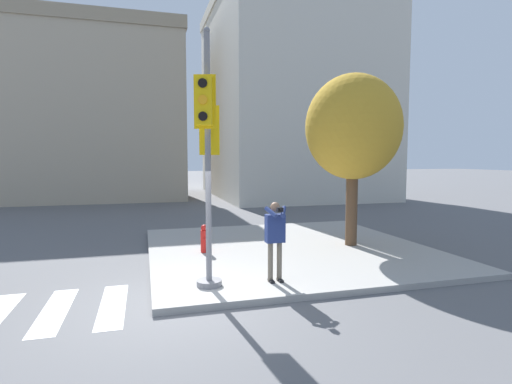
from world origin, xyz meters
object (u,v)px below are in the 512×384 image
object	(u,v)px
traffic_signal_pole	(208,148)
fire_hydrant	(204,239)
street_tree	(353,128)
person_photographer	(275,234)

from	to	relation	value
traffic_signal_pole	fire_hydrant	xyz separation A→B (m)	(0.35, 2.95, -2.43)
street_tree	fire_hydrant	xyz separation A→B (m)	(-4.41, 0.24, -3.13)
person_photographer	fire_hydrant	size ratio (longest dim) A/B	2.18
person_photographer	street_tree	xyz separation A→B (m)	(3.35, 2.79, 2.50)
person_photographer	street_tree	world-z (taller)	street_tree
traffic_signal_pole	street_tree	world-z (taller)	traffic_signal_pole
traffic_signal_pole	person_photographer	distance (m)	2.28
fire_hydrant	street_tree	bearing A→B (deg)	-3.18
traffic_signal_pole	street_tree	xyz separation A→B (m)	(4.76, 2.71, 0.70)
person_photographer	street_tree	distance (m)	5.02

